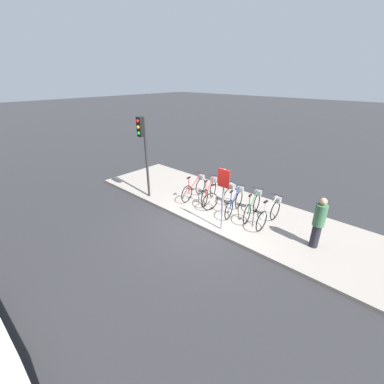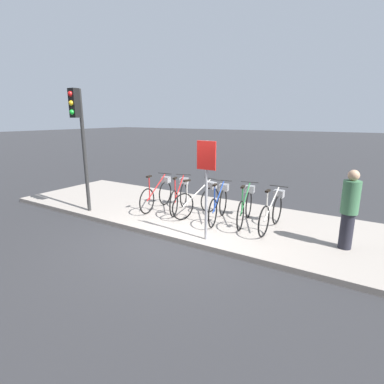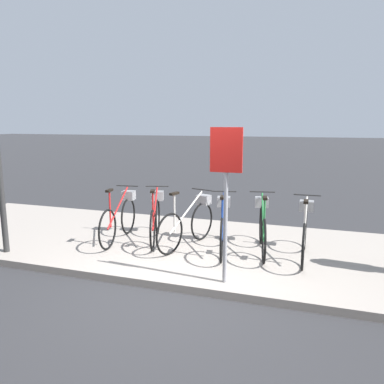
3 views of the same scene
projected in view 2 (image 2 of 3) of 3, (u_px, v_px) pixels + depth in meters
name	position (u px, v px, depth m)	size (l,w,h in m)	color
ground_plane	(174.00, 242.00, 6.82)	(120.00, 120.00, 0.00)	#2D2D30
sidewalk	(211.00, 218.00, 8.28)	(12.74, 3.58, 0.12)	#9E9389
parked_bicycle_0	(158.00, 193.00, 8.88)	(0.46, 1.73, 1.07)	black
parked_bicycle_1	(180.00, 195.00, 8.67)	(0.67, 1.66, 1.07)	black
parked_bicycle_2	(199.00, 199.00, 8.22)	(0.63, 1.68, 1.07)	black
parked_bicycle_3	(219.00, 203.00, 7.85)	(0.53, 1.71, 1.07)	black
parked_bicycle_4	(246.00, 205.00, 7.65)	(0.49, 1.72, 1.07)	black
parked_bicycle_5	(272.00, 211.00, 7.21)	(0.46, 1.74, 1.07)	black
pedestrian	(349.00, 208.00, 6.03)	(0.34, 0.34, 1.65)	#23232D
traffic_light	(79.00, 125.00, 8.08)	(0.24, 0.40, 3.39)	#2D2D2D
sign_post	(206.00, 174.00, 6.32)	(0.44, 0.07, 2.18)	#99999E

